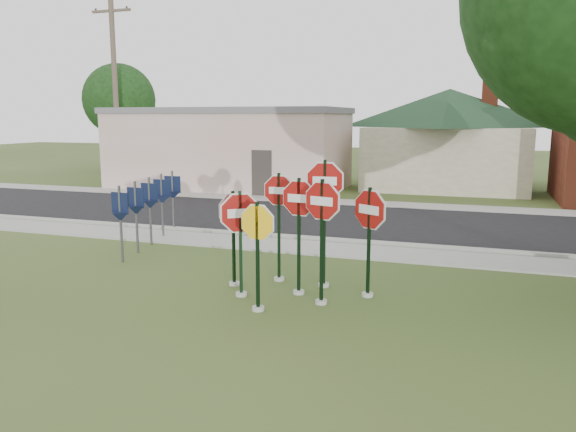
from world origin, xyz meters
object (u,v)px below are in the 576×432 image
(stop_sign_center, at_px, (299,220))
(stop_sign_yellow, at_px, (257,244))
(utility_pole_near, at_px, (115,92))
(stop_sign_left, at_px, (240,229))
(pedestrian, at_px, (330,181))

(stop_sign_center, height_order, stop_sign_yellow, stop_sign_center)
(stop_sign_yellow, relative_size, utility_pole_near, 0.23)
(utility_pole_near, bearing_deg, stop_sign_left, -47.64)
(stop_sign_center, relative_size, stop_sign_left, 1.10)
(stop_sign_left, bearing_deg, stop_sign_center, 25.20)
(pedestrian, bearing_deg, stop_sign_yellow, 114.68)
(stop_sign_yellow, bearing_deg, stop_sign_left, 132.63)
(stop_sign_yellow, height_order, pedestrian, stop_sign_yellow)
(pedestrian, bearing_deg, stop_sign_center, 117.39)
(stop_sign_center, xyz_separation_m, stop_sign_yellow, (-0.43, -1.25, -0.28))
(stop_sign_center, xyz_separation_m, stop_sign_left, (-1.10, -0.52, -0.16))
(utility_pole_near, height_order, pedestrian, utility_pole_near)
(stop_sign_yellow, xyz_separation_m, utility_pole_near, (-13.70, 15.02, 3.64))
(utility_pole_near, relative_size, pedestrian, 5.45)
(stop_sign_center, relative_size, stop_sign_yellow, 1.16)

